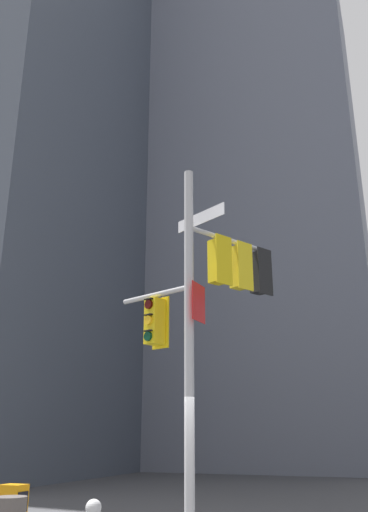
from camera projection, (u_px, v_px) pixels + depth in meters
name	position (u px, v px, depth m)	size (l,w,h in m)	color
building_tower_left	(19.00, 22.00, 32.58)	(12.65, 12.65, 51.61)	#4C5460
building_mid_block	(259.00, 199.00, 36.62)	(13.33, 13.33, 34.41)	slate
signal_pole_assembly	(208.00, 299.00, 11.70)	(3.25, 2.55, 7.44)	#B2B2B5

